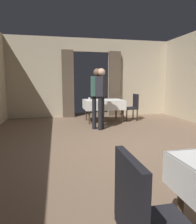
# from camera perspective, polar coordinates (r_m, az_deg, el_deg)

# --- Properties ---
(ground) EXTENTS (10.08, 10.08, 0.00)m
(ground) POSITION_cam_1_polar(r_m,az_deg,el_deg) (4.17, 8.28, -10.35)
(ground) COLOR #7A604C
(wall_back) EXTENTS (6.40, 0.27, 3.00)m
(wall_back) POSITION_cam_1_polar(r_m,az_deg,el_deg) (8.01, -1.91, 9.68)
(wall_back) COLOR beige
(wall_back) RESTS_ON ground
(dining_table_mid) EXTENTS (1.34, 0.90, 0.75)m
(dining_table_mid) POSITION_cam_1_polar(r_m,az_deg,el_deg) (6.85, 1.60, 2.61)
(dining_table_mid) COLOR #4C3D2D
(dining_table_mid) RESTS_ON ground
(chair_near_left) EXTENTS (0.44, 0.44, 0.93)m
(chair_near_left) POSITION_cam_1_polar(r_m,az_deg,el_deg) (1.38, 13.92, -28.25)
(chair_near_left) COLOR black
(chair_near_left) RESTS_ON ground
(chair_mid_right) EXTENTS (0.44, 0.44, 0.93)m
(chair_mid_right) POSITION_cam_1_polar(r_m,az_deg,el_deg) (7.20, 9.73, 1.74)
(chair_mid_right) COLOR black
(chair_mid_right) RESTS_ON ground
(plate_mid_a) EXTENTS (0.20, 0.20, 0.01)m
(plate_mid_a) POSITION_cam_1_polar(r_m,az_deg,el_deg) (6.76, 3.74, 3.47)
(plate_mid_a) COLOR white
(plate_mid_a) RESTS_ON dining_table_mid
(plate_mid_b) EXTENTS (0.19, 0.19, 0.01)m
(plate_mid_b) POSITION_cam_1_polar(r_m,az_deg,el_deg) (7.09, 4.91, 3.68)
(plate_mid_b) COLOR white
(plate_mid_b) RESTS_ON dining_table_mid
(glass_mid_c) EXTENTS (0.07, 0.07, 0.08)m
(glass_mid_c) POSITION_cam_1_polar(r_m,az_deg,el_deg) (6.80, -2.46, 3.80)
(glass_mid_c) COLOR silver
(glass_mid_c) RESTS_ON dining_table_mid
(person_waiter_by_doorway) EXTENTS (0.38, 0.42, 1.72)m
(person_waiter_by_doorway) POSITION_cam_1_polar(r_m,az_deg,el_deg) (5.66, 0.92, 5.24)
(person_waiter_by_doorway) COLOR black
(person_waiter_by_doorway) RESTS_ON ground
(person_diner_standing_aside) EXTENTS (0.40, 0.29, 1.72)m
(person_diner_standing_aside) POSITION_cam_1_polar(r_m,az_deg,el_deg) (5.69, -0.20, 5.26)
(person_diner_standing_aside) COLOR black
(person_diner_standing_aside) RESTS_ON ground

